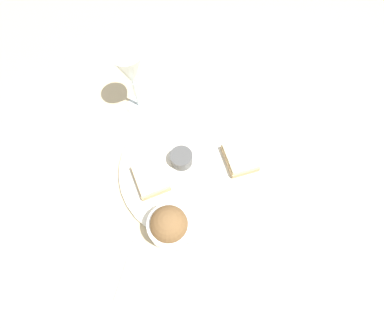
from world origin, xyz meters
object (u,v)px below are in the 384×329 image
wine_glass (130,71)px  napkin (150,279)px  sauce_ramekin (181,159)px  cheese_toast_far (150,178)px  cheese_toast_near (240,158)px  salad_bowl (169,225)px

wine_glass → napkin: bearing=132.3°
wine_glass → napkin: size_ratio=1.11×
sauce_ramekin → cheese_toast_far: size_ratio=0.48×
cheese_toast_near → wine_glass: size_ratio=0.59×
wine_glass → sauce_ramekin: bearing=158.5°
sauce_ramekin → wine_glass: size_ratio=0.29×
salad_bowl → napkin: (-0.03, 0.11, -0.05)m
cheese_toast_far → napkin: 0.22m
sauce_ramekin → cheese_toast_far: (0.03, 0.08, -0.01)m
wine_glass → salad_bowl: bearing=140.7°
sauce_ramekin → napkin: bearing=112.1°
sauce_ramekin → cheese_toast_far: sauce_ramekin is taller
cheese_toast_near → napkin: size_ratio=0.66×
cheese_toast_near → napkin: cheese_toast_near is taller
sauce_ramekin → napkin: sauce_ramekin is taller
napkin → cheese_toast_far: bearing=-52.5°
wine_glass → napkin: (-0.31, 0.34, -0.13)m
sauce_ramekin → cheese_toast_near: sauce_ramekin is taller
sauce_ramekin → cheese_toast_near: (-0.12, -0.09, -0.01)m
sauce_ramekin → napkin: (-0.10, 0.26, -0.03)m
salad_bowl → cheese_toast_far: (0.11, -0.07, -0.03)m
salad_bowl → wine_glass: wine_glass is taller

